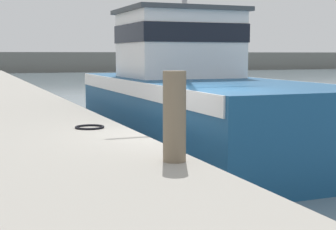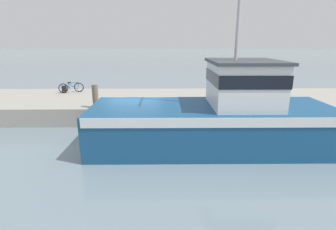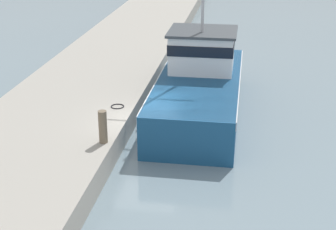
# 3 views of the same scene
# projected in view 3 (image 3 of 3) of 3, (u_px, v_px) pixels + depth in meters

# --- Properties ---
(ground_plane) EXTENTS (320.00, 320.00, 0.00)m
(ground_plane) POSITION_uv_depth(u_px,v_px,m) (148.00, 143.00, 21.28)
(ground_plane) COLOR gray
(dock_pier) EXTENTS (6.28, 80.00, 1.00)m
(dock_pier) POSITION_uv_depth(u_px,v_px,m) (55.00, 126.00, 21.66)
(dock_pier) COLOR #A39E93
(dock_pier) RESTS_ON ground_plane
(fishing_boat_main) EXTENTS (3.76, 12.08, 9.57)m
(fishing_boat_main) POSITION_uv_depth(u_px,v_px,m) (200.00, 83.00, 24.18)
(fishing_boat_main) COLOR navy
(fishing_boat_main) RESTS_ON ground_plane
(mooring_post) EXTENTS (0.32, 0.32, 1.24)m
(mooring_post) POSITION_uv_depth(u_px,v_px,m) (103.00, 127.00, 18.79)
(mooring_post) COLOR #756651
(mooring_post) RESTS_ON dock_pier
(hose_coil) EXTENTS (0.58, 0.58, 0.04)m
(hose_coil) POSITION_uv_depth(u_px,v_px,m) (117.00, 106.00, 22.34)
(hose_coil) COLOR black
(hose_coil) RESTS_ON dock_pier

